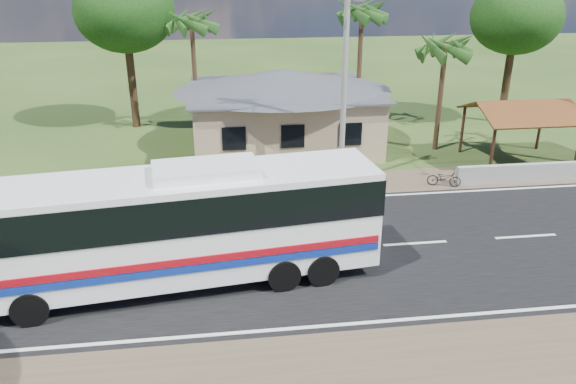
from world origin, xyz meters
The scene contains 13 objects.
ground centered at (0.00, 0.00, 0.00)m, with size 120.00×120.00×0.00m, color #264117.
road centered at (0.00, 0.00, 0.01)m, with size 120.00×16.00×0.03m.
house centered at (1.00, 13.00, 2.64)m, with size 12.40×10.00×5.00m.
waiting_shed centered at (13.00, 8.50, 2.73)m, with size 5.20×4.48×3.35m.
concrete_barrier centered at (12.00, 5.60, 0.45)m, with size 7.00×0.30×0.90m, color #9E9E99.
utility_poles centered at (2.67, 6.49, 5.77)m, with size 32.80×2.22×11.00m.
palm_near centered at (9.50, 11.00, 5.71)m, with size 2.80×2.80×6.70m.
palm_mid centered at (6.00, 15.50, 7.16)m, with size 2.80×2.80×8.20m.
palm_far centered at (-4.00, 16.00, 6.68)m, with size 2.80×2.80×7.70m.
tree_behind_house centered at (-8.00, 18.00, 7.12)m, with size 6.00×6.00×9.61m.
tree_behind_shed centered at (16.00, 16.00, 6.68)m, with size 5.60×5.60×9.02m.
coach_bus centered at (-4.32, -1.66, 2.37)m, with size 13.56×4.40×4.14m.
motorcycle centered at (7.82, 5.51, 0.41)m, with size 0.55×1.58×0.83m, color black.
Camera 1 is at (-2.78, -18.27, 10.12)m, focal length 35.00 mm.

